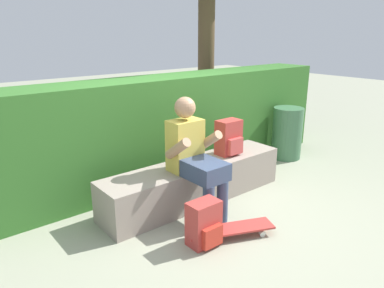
{
  "coord_description": "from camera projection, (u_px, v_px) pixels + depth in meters",
  "views": [
    {
      "loc": [
        -2.33,
        -2.46,
        1.78
      ],
      "look_at": [
        0.08,
        0.48,
        0.59
      ],
      "focal_mm": 33.73,
      "sensor_mm": 36.0,
      "label": 1
    }
  ],
  "objects": [
    {
      "name": "ground_plane",
      "position": [
        215.0,
        210.0,
        3.76
      ],
      "size": [
        24.0,
        24.0,
        0.0
      ],
      "primitive_type": "plane",
      "color": "gray"
    },
    {
      "name": "bench_main",
      "position": [
        196.0,
        181.0,
        3.94
      ],
      "size": [
        2.19,
        0.48,
        0.43
      ],
      "color": "gray",
      "rests_on": "ground"
    },
    {
      "name": "person_skater",
      "position": [
        194.0,
        154.0,
        3.53
      ],
      "size": [
        0.49,
        0.62,
        1.18
      ],
      "color": "gold",
      "rests_on": "ground"
    },
    {
      "name": "skateboard_near_person",
      "position": [
        230.0,
        229.0,
        3.25
      ],
      "size": [
        0.81,
        0.5,
        0.09
      ],
      "color": "#BC3833",
      "rests_on": "ground"
    },
    {
      "name": "backpack_on_bench",
      "position": [
        229.0,
        138.0,
        4.1
      ],
      "size": [
        0.28,
        0.23,
        0.4
      ],
      "color": "#B23833",
      "rests_on": "bench_main"
    },
    {
      "name": "backpack_on_ground",
      "position": [
        204.0,
        224.0,
        3.11
      ],
      "size": [
        0.28,
        0.23,
        0.4
      ],
      "color": "#B23833",
      "rests_on": "ground"
    },
    {
      "name": "hedge_row",
      "position": [
        177.0,
        126.0,
        4.59
      ],
      "size": [
        4.79,
        0.6,
        1.27
      ],
      "color": "#326927",
      "rests_on": "ground"
    },
    {
      "name": "trash_bin",
      "position": [
        287.0,
        133.0,
        5.22
      ],
      "size": [
        0.42,
        0.42,
        0.74
      ],
      "color": "#3D6B47",
      "rests_on": "ground"
    }
  ]
}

